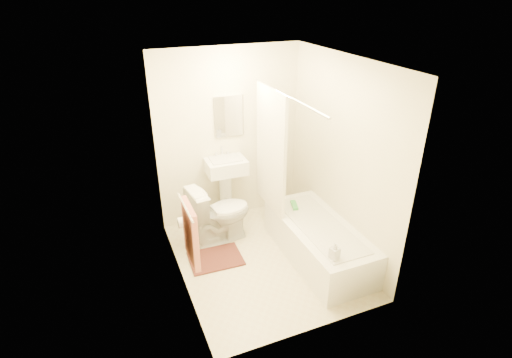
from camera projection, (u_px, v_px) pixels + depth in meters
name	position (u px, v px, depth m)	size (l,w,h in m)	color
floor	(264.00, 259.00, 4.95)	(2.40, 2.40, 0.00)	beige
ceiling	(266.00, 61.00, 3.88)	(2.40, 2.40, 0.00)	white
wall_back	(229.00, 137.00, 5.41)	(2.00, 0.02, 2.40)	beige
wall_left	(175.00, 188.00, 4.07)	(0.02, 2.40, 2.40)	beige
wall_right	(341.00, 158.00, 4.76)	(0.02, 2.40, 2.40)	beige
mirror	(229.00, 116.00, 5.26)	(0.40, 0.03, 0.55)	white
curtain_rod	(287.00, 96.00, 4.25)	(0.03, 0.03, 1.70)	silver
shower_curtain	(271.00, 151.00, 4.92)	(0.04, 0.80, 1.55)	silver
towel_bar	(185.00, 207.00, 3.92)	(0.02, 0.02, 0.60)	silver
towel	(191.00, 234.00, 4.08)	(0.06, 0.45, 0.66)	#CC7266
toilet_paper	(183.00, 222.00, 4.42)	(0.12, 0.12, 0.11)	white
toilet	(220.00, 213.00, 5.17)	(0.46, 0.82, 0.80)	white
sink	(226.00, 187.00, 5.55)	(0.53, 0.43, 1.04)	white
bathtub	(318.00, 241.00, 4.90)	(0.72, 1.64, 0.46)	white
bath_mat	(216.00, 258.00, 4.95)	(0.64, 0.48, 0.02)	#49221B
soap_bottle	(335.00, 251.00, 4.17)	(0.09, 0.09, 0.20)	white
scrub_brush	(294.00, 206.00, 5.18)	(0.07, 0.22, 0.04)	green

